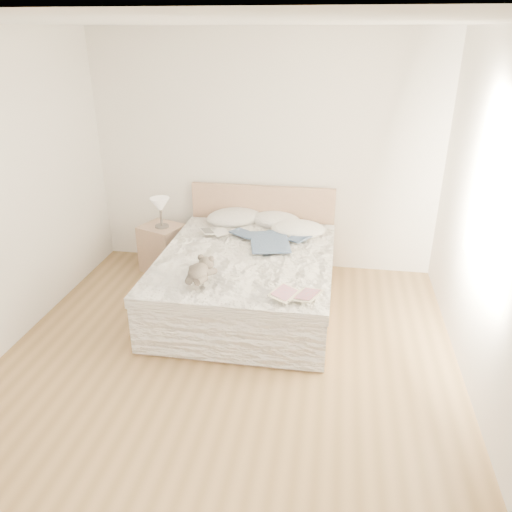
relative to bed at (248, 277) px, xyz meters
name	(u,v)px	position (x,y,z in m)	size (l,w,h in m)	color
floor	(223,371)	(0.00, -1.19, -0.31)	(4.00, 4.50, 0.00)	brown
ceiling	(212,22)	(0.00, -1.19, 2.39)	(4.00, 4.50, 0.00)	white
wall_back	(264,155)	(0.00, 1.06, 1.04)	(4.00, 0.02, 2.70)	white
wall_front	(63,457)	(0.00, -3.44, 1.04)	(4.00, 0.02, 2.70)	white
wall_right	(504,240)	(2.00, -1.19, 1.04)	(0.02, 4.50, 2.70)	white
window	(494,212)	(1.99, -0.89, 1.14)	(0.02, 1.30, 1.10)	white
bed	(248,277)	(0.00, 0.00, 0.00)	(1.72, 2.14, 1.00)	tan
nightstand	(163,248)	(-1.15, 0.65, -0.03)	(0.45, 0.40, 0.56)	tan
table_lamp	(160,206)	(-1.13, 0.62, 0.50)	(0.23, 0.23, 0.35)	#4B4540
pillow_left	(235,217)	(-0.32, 0.87, 0.33)	(0.67, 0.47, 0.20)	silver
pillow_middle	(277,220)	(0.19, 0.85, 0.33)	(0.59, 0.41, 0.18)	white
pillow_right	(298,229)	(0.46, 0.61, 0.33)	(0.59, 0.42, 0.18)	white
blouse	(270,242)	(0.20, 0.22, 0.32)	(0.62, 0.66, 0.02)	navy
photo_book	(214,232)	(-0.45, 0.38, 0.32)	(0.29, 0.20, 0.02)	silver
childrens_book	(296,295)	(0.57, -0.89, 0.32)	(0.39, 0.27, 0.03)	beige
teddy_bear	(199,279)	(-0.30, -0.77, 0.34)	(0.23, 0.33, 0.17)	brown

